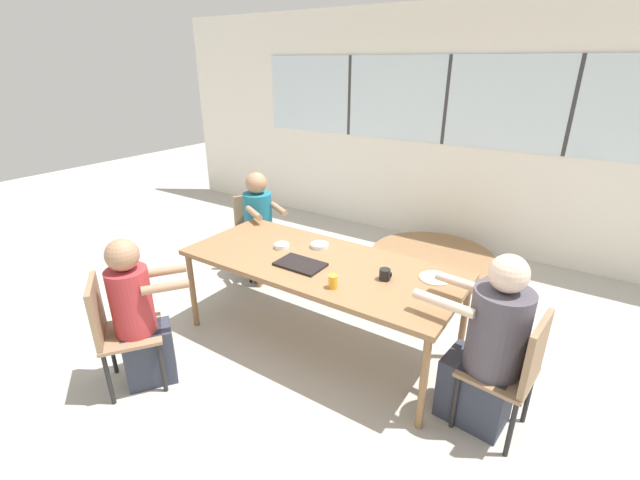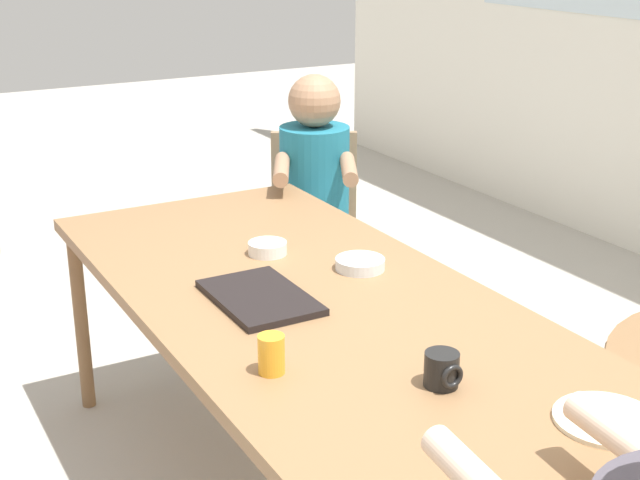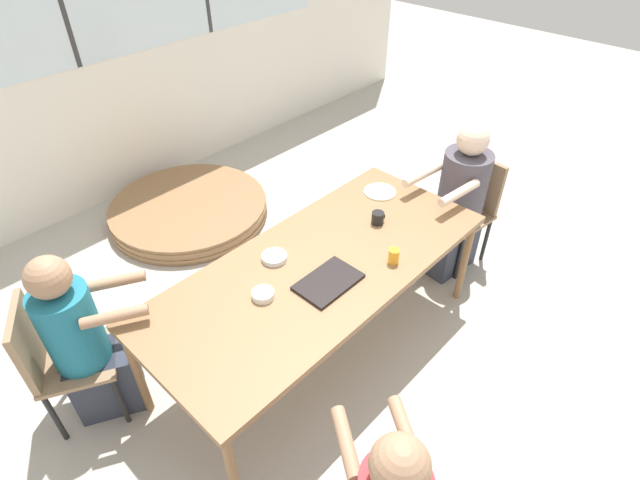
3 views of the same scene
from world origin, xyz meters
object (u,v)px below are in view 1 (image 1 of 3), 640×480
person_man_teal_shirt (260,231)px  bowl_cereal (282,246)px  chair_for_man_blue_shirt (114,325)px  juice_glass (333,282)px  folded_table_stack (431,260)px  person_man_blue_shirt (139,319)px  chair_for_woman_green_shirt (515,367)px  bowl_white_shallow (320,245)px  coffee_mug (385,274)px  chair_for_man_teal_shirt (255,227)px  person_woman_green_shirt (488,352)px

person_man_teal_shirt → bowl_cereal: 1.00m
chair_for_man_blue_shirt → person_man_teal_shirt: person_man_teal_shirt is taller
juice_glass → folded_table_stack: 2.29m
chair_for_man_blue_shirt → person_man_blue_shirt: person_man_blue_shirt is taller
chair_for_woman_green_shirt → bowl_white_shallow: 1.71m
bowl_cereal → coffee_mug: bearing=-1.8°
folded_table_stack → chair_for_man_teal_shirt: bearing=-144.0°
person_woman_green_shirt → juice_glass: size_ratio=12.67×
person_woman_green_shirt → person_man_blue_shirt: 2.31m
person_man_teal_shirt → chair_for_man_teal_shirt: bearing=-90.0°
chair_for_woman_green_shirt → chair_for_man_teal_shirt: (-2.82, 0.87, 0.00)m
person_man_teal_shirt → chair_for_man_blue_shirt: bearing=37.7°
chair_for_man_teal_shirt → person_man_teal_shirt: bearing=90.0°
bowl_cereal → person_man_blue_shirt: bearing=-108.1°
chair_for_man_blue_shirt → folded_table_stack: (1.15, 3.10, -0.43)m
chair_for_man_teal_shirt → person_woman_green_shirt: 2.79m
person_man_blue_shirt → juice_glass: size_ratio=11.95×
person_man_blue_shirt → folded_table_stack: 3.18m
chair_for_man_teal_shirt → folded_table_stack: chair_for_man_teal_shirt is taller
person_woman_green_shirt → chair_for_woman_green_shirt: bearing=-90.0°
coffee_mug → bowl_white_shallow: size_ratio=0.57×
person_man_blue_shirt → juice_glass: bearing=71.6°
bowl_cereal → folded_table_stack: 2.08m
person_woman_green_shirt → folded_table_stack: 2.32m
chair_for_woman_green_shirt → coffee_mug: chair_for_woman_green_shirt is taller
person_man_teal_shirt → folded_table_stack: 1.97m
person_man_teal_shirt → coffee_mug: size_ratio=13.32×
chair_for_man_teal_shirt → bowl_white_shallow: bearing=95.7°
chair_for_man_blue_shirt → juice_glass: (1.18, 0.92, 0.27)m
chair_for_woman_green_shirt → person_man_blue_shirt: 2.45m
chair_for_woman_green_shirt → chair_for_man_blue_shirt: bearing=120.4°
juice_glass → bowl_white_shallow: (-0.46, 0.52, -0.03)m
chair_for_woman_green_shirt → coffee_mug: 1.00m
chair_for_woman_green_shirt → juice_glass: 1.23m
chair_for_woman_green_shirt → folded_table_stack: 2.41m
person_woman_green_shirt → juice_glass: bearing=104.9°
coffee_mug → bowl_cereal: (-0.96, 0.03, -0.02)m
chair_for_man_teal_shirt → coffee_mug: bearing=97.6°
chair_for_man_teal_shirt → juice_glass: bearing=86.4°
person_man_blue_shirt → folded_table_stack: size_ratio=0.81×
chair_for_woman_green_shirt → bowl_white_shallow: (-1.65, 0.38, 0.24)m
coffee_mug → bowl_cereal: 0.96m
person_woman_green_shirt → person_man_blue_shirt: (-2.10, -0.95, -0.01)m
chair_for_man_blue_shirt → bowl_white_shallow: chair_for_man_blue_shirt is taller
person_man_blue_shirt → person_man_teal_shirt: person_man_teal_shirt is taller
chair_for_woman_green_shirt → coffee_mug: bearing=86.1°
coffee_mug → bowl_white_shallow: 0.74m
person_man_teal_shirt → bowl_white_shallow: size_ratio=7.62×
juice_glass → bowl_cereal: 0.79m
chair_for_man_teal_shirt → coffee_mug: 2.02m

